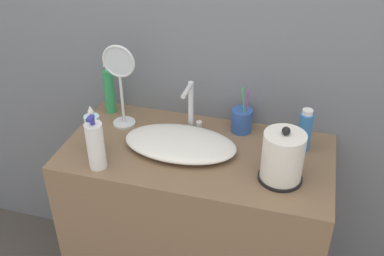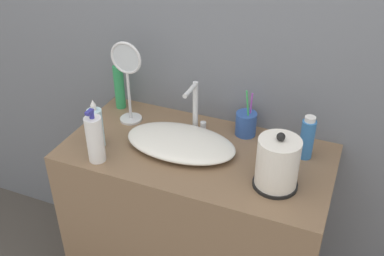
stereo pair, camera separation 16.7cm
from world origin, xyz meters
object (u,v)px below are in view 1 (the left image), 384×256
Objects in this scene: hand_cream_bottle at (305,131)px; mouthwash_bottle at (109,91)px; faucet at (191,106)px; electric_kettle at (282,159)px; lotion_bottle at (96,145)px; shampoo_bottle at (94,133)px; toothbrush_cup at (242,120)px; vanity_mirror at (120,79)px.

mouthwash_bottle is at bearing 175.49° from hand_cream_bottle.
electric_kettle is at bearing -29.76° from faucet.
lotion_bottle is 0.78m from hand_cream_bottle.
electric_kettle is 1.07× the size of shampoo_bottle.
lotion_bottle is at bearing -58.89° from shampoo_bottle.
hand_cream_bottle is (0.71, 0.31, -0.01)m from lotion_bottle.
hand_cream_bottle is (0.83, -0.07, -0.02)m from mouthwash_bottle.
toothbrush_cup is 0.26m from hand_cream_bottle.
toothbrush_cup is 0.60m from lotion_bottle.
shampoo_bottle is 0.79m from hand_cream_bottle.
electric_kettle reaches higher than toothbrush_cup.
hand_cream_bottle is at bearing 23.93° from lotion_bottle.
lotion_bottle is 0.62× the size of vanity_mirror.
electric_kettle is at bearing 1.91° from shampoo_bottle.
lotion_bottle reaches higher than toothbrush_cup.
mouthwash_bottle is (-0.12, 0.38, 0.01)m from lotion_bottle.
faucet is 0.45m from hand_cream_bottle.
hand_cream_bottle is 0.49× the size of vanity_mirror.
toothbrush_cup is at bearing -0.09° from mouthwash_bottle.
electric_kettle is 0.22m from hand_cream_bottle.
faucet is at bearing -7.95° from mouthwash_bottle.
mouthwash_bottle is 1.35× the size of hand_cream_bottle.
mouthwash_bottle reaches higher than electric_kettle.
faucet is at bearing 150.24° from electric_kettle.
shampoo_bottle is (-0.51, -0.30, 0.03)m from toothbrush_cup.
faucet is 0.38m from mouthwash_bottle.
toothbrush_cup is (-0.19, 0.27, -0.04)m from electric_kettle.
faucet is 0.61× the size of vanity_mirror.
mouthwash_bottle is at bearing 179.91° from toothbrush_cup.
electric_kettle is at bearing 9.32° from lotion_bottle.
toothbrush_cup is 0.95× the size of lotion_bottle.
shampoo_bottle is (-0.70, -0.02, -0.00)m from electric_kettle.
hand_cream_bottle is at bearing -14.41° from toothbrush_cup.
shampoo_bottle is 0.57× the size of vanity_mirror.
mouthwash_bottle is 0.83m from hand_cream_bottle.
lotion_bottle is 0.93× the size of mouthwash_bottle.
mouthwash_bottle is at bearing 107.46° from lotion_bottle.
hand_cream_bottle is at bearing 16.97° from shampoo_bottle.
toothbrush_cup is 0.59m from shampoo_bottle.
shampoo_bottle is at bearing -96.82° from vanity_mirror.
lotion_bottle is 0.40m from mouthwash_bottle.
toothbrush_cup is at bearing 39.58° from lotion_bottle.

